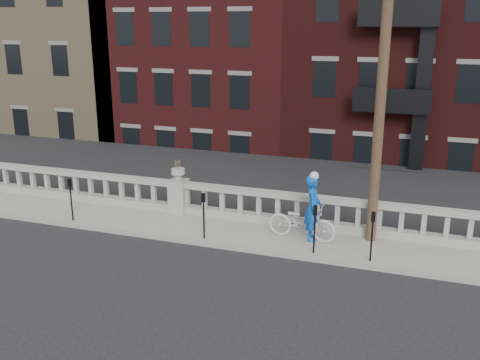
% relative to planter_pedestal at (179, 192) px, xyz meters
% --- Properties ---
extents(ground, '(120.00, 120.00, 0.00)m').
position_rel_planter_pedestal_xyz_m(ground, '(0.00, -3.95, -0.83)').
color(ground, black).
rests_on(ground, ground).
extents(sidewalk, '(32.00, 2.20, 0.15)m').
position_rel_planter_pedestal_xyz_m(sidewalk, '(0.00, -0.95, -0.76)').
color(sidewalk, gray).
rests_on(sidewalk, ground).
extents(balustrade, '(28.00, 0.34, 1.03)m').
position_rel_planter_pedestal_xyz_m(balustrade, '(0.00, 0.00, -0.19)').
color(balustrade, gray).
rests_on(balustrade, sidewalk).
extents(planter_pedestal, '(0.55, 0.55, 1.76)m').
position_rel_planter_pedestal_xyz_m(planter_pedestal, '(0.00, 0.00, 0.00)').
color(planter_pedestal, gray).
rests_on(planter_pedestal, sidewalk).
extents(lower_level, '(80.00, 44.00, 20.80)m').
position_rel_planter_pedestal_xyz_m(lower_level, '(0.56, 19.09, 1.80)').
color(lower_level, '#605E59').
rests_on(lower_level, ground).
extents(utility_pole, '(1.60, 0.28, 10.00)m').
position_rel_planter_pedestal_xyz_m(utility_pole, '(6.20, -0.35, 4.41)').
color(utility_pole, '#422D1E').
rests_on(utility_pole, sidewalk).
extents(parking_meter_b, '(0.10, 0.09, 1.36)m').
position_rel_planter_pedestal_xyz_m(parking_meter_b, '(-2.84, -1.80, 0.17)').
color(parking_meter_b, black).
rests_on(parking_meter_b, sidewalk).
extents(parking_meter_c, '(0.10, 0.09, 1.36)m').
position_rel_planter_pedestal_xyz_m(parking_meter_c, '(1.64, -1.80, 0.17)').
color(parking_meter_c, black).
rests_on(parking_meter_c, sidewalk).
extents(parking_meter_d, '(0.10, 0.09, 1.36)m').
position_rel_planter_pedestal_xyz_m(parking_meter_d, '(4.84, -1.80, 0.17)').
color(parking_meter_d, black).
rests_on(parking_meter_d, sidewalk).
extents(parking_meter_e, '(0.10, 0.09, 1.36)m').
position_rel_planter_pedestal_xyz_m(parking_meter_e, '(6.34, -1.80, 0.17)').
color(parking_meter_e, black).
rests_on(parking_meter_e, sidewalk).
extents(bicycle, '(2.06, 0.90, 1.05)m').
position_rel_planter_pedestal_xyz_m(bicycle, '(4.31, -0.92, -0.16)').
color(bicycle, silver).
rests_on(bicycle, sidewalk).
extents(cyclist, '(0.55, 0.75, 1.91)m').
position_rel_planter_pedestal_xyz_m(cyclist, '(4.60, -0.87, 0.28)').
color(cyclist, blue).
rests_on(cyclist, sidewalk).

